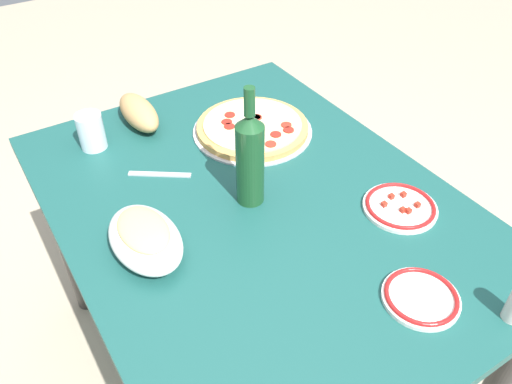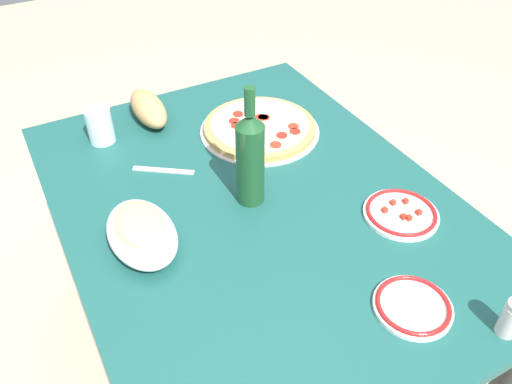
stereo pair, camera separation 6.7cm
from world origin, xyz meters
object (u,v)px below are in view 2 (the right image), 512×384
Objects in this scene: pepperoni_pizza at (260,128)px; spice_shaker at (511,318)px; dining_table at (256,235)px; baked_pasta_dish at (141,231)px; bread_loaf at (148,108)px; side_plate_far at (413,306)px; wine_bottle at (250,158)px; side_plate_near at (401,213)px; water_glass at (100,125)px.

spice_shaker is (-0.85, -0.08, 0.03)m from pepperoni_pizza.
baked_pasta_dish is at bearing 91.78° from dining_table.
side_plate_far is at bearing -166.36° from bread_loaf.
wine_bottle reaches higher than side_plate_near.
pepperoni_pizza reaches higher than side_plate_near.
spice_shaker reaches higher than pepperoni_pizza.
wine_bottle reaches higher than dining_table.
pepperoni_pizza is 0.54m from baked_pasta_dish.
water_glass reaches higher than side_plate_near.
baked_pasta_dish is at bearing 44.01° from side_plate_far.
baked_pasta_dish is 2.27× the size of water_glass.
spice_shaker is at bearing -153.63° from water_glass.
pepperoni_pizza is (0.27, -0.16, 0.14)m from dining_table.
side_plate_far is at bearing -164.78° from dining_table.
bread_loaf is (0.48, 0.10, -0.09)m from wine_bottle.
side_plate_far is at bearing -156.65° from water_glass.
spice_shaker is at bearing -161.90° from bread_loaf.
baked_pasta_dish is at bearing 43.84° from spice_shaker.
dining_table is at bearing 22.89° from spice_shaker.
side_plate_far reaches higher than dining_table.
wine_bottle reaches higher than pepperoni_pizza.
side_plate_near is at bearing -151.11° from bread_loaf.
bread_loaf is at bearing 28.89° from side_plate_near.
water_glass is at bearing 30.52° from dining_table.
wine_bottle is 3.02× the size of water_glass.
side_plate_far is (-0.46, -0.13, -0.12)m from wine_bottle.
wine_bottle is 0.50m from bread_loaf.
wine_bottle is at bearing -168.34° from bread_loaf.
side_plate_near is 0.82m from bread_loaf.
wine_bottle is 0.49m from side_plate_far.
wine_bottle is at bearing -149.39° from water_glass.
water_glass reaches higher than bread_loaf.
side_plate_near is 0.28m from side_plate_far.
baked_pasta_dish reaches higher than side_plate_far.
side_plate_near is at bearing -128.36° from wine_bottle.
spice_shaker is at bearing 173.08° from side_plate_near.
pepperoni_pizza is 1.12× the size of wine_bottle.
water_glass is at bearing 30.61° from wine_bottle.
side_plate_near is at bearing -140.48° from water_glass.
baked_pasta_dish is 0.62m from side_plate_near.
wine_bottle is 0.65m from spice_shaker.
wine_bottle reaches higher than side_plate_far.
water_glass reaches higher than pepperoni_pizza.
water_glass is at bearing 67.39° from pepperoni_pizza.
baked_pasta_dish is at bearing 175.73° from water_glass.
water_glass is 0.17m from bread_loaf.
dining_table is 0.38m from side_plate_near.
dining_table is at bearing -149.48° from water_glass.
bread_loaf is (0.94, 0.23, 0.03)m from side_plate_far.
wine_bottle is (0.01, 0.01, 0.25)m from dining_table.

